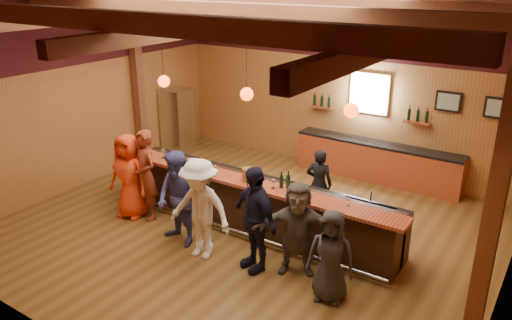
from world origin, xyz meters
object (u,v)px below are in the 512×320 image
(customer_denim, at_px, (178,199))
(ice_bucket, at_px, (249,175))
(customer_brown, at_px, (297,228))
(bartender, at_px, (319,184))
(back_bar_cabinet, at_px, (376,162))
(customer_navy, at_px, (255,219))
(bottle_a, at_px, (281,181))
(stainless_fridge, at_px, (178,121))
(customer_redvest, at_px, (145,175))
(customer_orange, at_px, (129,176))
(customer_white, at_px, (200,209))
(bar_counter, at_px, (252,202))
(customer_dark, at_px, (331,256))

(customer_denim, height_order, ice_bucket, customer_denim)
(customer_brown, height_order, bartender, customer_brown)
(back_bar_cabinet, xyz_separation_m, customer_navy, (-0.32, -4.78, 0.45))
(customer_denim, bearing_deg, bottle_a, 45.30)
(stainless_fridge, bearing_deg, customer_redvest, -57.40)
(customer_orange, distance_m, customer_navy, 3.19)
(customer_white, height_order, customer_navy, customer_navy)
(bar_counter, height_order, customer_dark, customer_dark)
(customer_navy, relative_size, ice_bucket, 7.24)
(stainless_fridge, bearing_deg, customer_dark, -30.30)
(customer_navy, bearing_deg, customer_brown, 46.61)
(customer_dark, distance_m, ice_bucket, 2.42)
(customer_redvest, xyz_separation_m, customer_brown, (3.50, -0.05, -0.12))
(customer_brown, height_order, ice_bucket, customer_brown)
(customer_redvest, bearing_deg, customer_white, 1.89)
(customer_brown, xyz_separation_m, ice_bucket, (-1.38, 0.61, 0.42))
(customer_dark, bearing_deg, customer_orange, 163.01)
(customer_denim, relative_size, bottle_a, 5.77)
(customer_orange, bearing_deg, stainless_fridge, 108.91)
(back_bar_cabinet, distance_m, bottle_a, 3.90)
(customer_white, relative_size, customer_dark, 1.23)
(customer_redvest, height_order, bottle_a, customer_redvest)
(back_bar_cabinet, bearing_deg, customer_white, -104.87)
(customer_orange, relative_size, customer_white, 0.96)
(customer_denim, xyz_separation_m, ice_bucket, (0.88, 0.97, 0.34))
(back_bar_cabinet, height_order, ice_bucket, ice_bucket)
(back_bar_cabinet, distance_m, customer_orange, 5.78)
(customer_orange, distance_m, customer_denim, 1.60)
(customer_redvest, height_order, customer_white, customer_redvest)
(customer_orange, bearing_deg, customer_denim, -18.88)
(customer_navy, height_order, customer_brown, customer_navy)
(customer_orange, relative_size, customer_navy, 0.95)
(stainless_fridge, bearing_deg, ice_bucket, -33.10)
(customer_brown, xyz_separation_m, bottle_a, (-0.72, 0.69, 0.42))
(bar_counter, relative_size, back_bar_cabinet, 1.57)
(back_bar_cabinet, distance_m, customer_denim, 5.25)
(bartender, bearing_deg, customer_dark, 108.04)
(back_bar_cabinet, bearing_deg, customer_navy, -93.87)
(customer_white, height_order, bartender, customer_white)
(customer_navy, height_order, ice_bucket, customer_navy)
(bar_counter, height_order, customer_navy, customer_navy)
(customer_white, distance_m, customer_navy, 1.02)
(customer_dark, xyz_separation_m, bartender, (-1.40, 2.37, -0.01))
(bartender, xyz_separation_m, ice_bucket, (-0.76, -1.40, 0.50))
(back_bar_cabinet, distance_m, customer_redvest, 5.48)
(back_bar_cabinet, relative_size, customer_brown, 2.46)
(bar_counter, relative_size, ice_bucket, 24.52)
(customer_redvest, distance_m, customer_dark, 4.30)
(customer_white, bearing_deg, back_bar_cabinet, 69.12)
(stainless_fridge, height_order, customer_dark, stainless_fridge)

